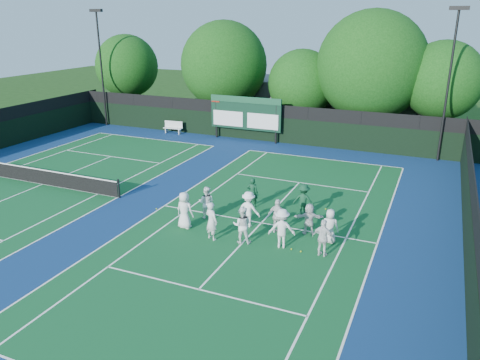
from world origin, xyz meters
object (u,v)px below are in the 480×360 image
at_px(scoreboard, 245,114).
at_px(tennis_net, 42,176).
at_px(bench, 173,127).
at_px(coach_left, 252,193).

height_order(scoreboard, tennis_net, scoreboard).
xyz_separation_m(scoreboard, tennis_net, (-6.99, -14.59, -1.70)).
height_order(bench, coach_left, coach_left).
distance_m(tennis_net, bench, 14.38).
xyz_separation_m(tennis_net, bench, (0.37, 14.38, 0.07)).
xyz_separation_m(tennis_net, coach_left, (12.82, 1.74, 0.31)).
height_order(scoreboard, bench, scoreboard).
relative_size(scoreboard, tennis_net, 0.53).
bearing_deg(coach_left, scoreboard, -74.15).
bearing_deg(coach_left, tennis_net, -0.85).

